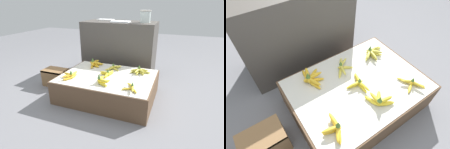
% 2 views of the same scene
% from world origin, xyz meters
% --- Properties ---
extents(ground_plane, '(10.00, 10.00, 0.00)m').
position_xyz_m(ground_plane, '(0.00, 0.00, 0.00)').
color(ground_plane, slate).
extents(display_platform, '(1.10, 0.81, 0.28)m').
position_xyz_m(display_platform, '(0.00, 0.00, 0.14)').
color(display_platform, brown).
rests_on(display_platform, ground_plane).
extents(back_vendor_table, '(1.11, 0.52, 0.81)m').
position_xyz_m(back_vendor_table, '(-0.14, 0.84, 0.41)').
color(back_vendor_table, '#4C4742').
rests_on(back_vendor_table, ground_plane).
extents(wooden_crate, '(0.31, 0.21, 0.23)m').
position_xyz_m(wooden_crate, '(-0.81, 0.05, 0.12)').
color(wooden_crate, olive).
rests_on(wooden_crate, ground_plane).
extents(banana_bunch_front_left, '(0.14, 0.22, 0.10)m').
position_xyz_m(banana_bunch_front_left, '(-0.37, -0.22, 0.31)').
color(banana_bunch_front_left, gold).
rests_on(banana_bunch_front_left, display_platform).
extents(banana_bunch_front_midleft, '(0.17, 0.18, 0.11)m').
position_xyz_m(banana_bunch_front_midleft, '(0.02, -0.23, 0.31)').
color(banana_bunch_front_midleft, yellow).
rests_on(banana_bunch_front_midleft, display_platform).
extents(banana_bunch_front_midright, '(0.17, 0.22, 0.08)m').
position_xyz_m(banana_bunch_front_midright, '(0.35, -0.25, 0.30)').
color(banana_bunch_front_midright, gold).
rests_on(banana_bunch_front_midright, display_platform).
extents(banana_bunch_middle_midleft, '(0.16, 0.22, 0.09)m').
position_xyz_m(banana_bunch_middle_midleft, '(-0.00, -0.01, 0.31)').
color(banana_bunch_middle_midleft, yellow).
rests_on(banana_bunch_middle_midleft, display_platform).
extents(banana_bunch_back_left, '(0.17, 0.27, 0.11)m').
position_xyz_m(banana_bunch_back_left, '(-0.30, 0.25, 0.31)').
color(banana_bunch_back_left, gold).
rests_on(banana_bunch_back_left, display_platform).
extents(banana_bunch_back_midleft, '(0.19, 0.22, 0.09)m').
position_xyz_m(banana_bunch_back_midleft, '(-0.01, 0.22, 0.31)').
color(banana_bunch_back_midleft, '#DBCC4C').
rests_on(banana_bunch_back_midleft, display_platform).
extents(banana_bunch_back_midright, '(0.25, 0.17, 0.10)m').
position_xyz_m(banana_bunch_back_midright, '(0.33, 0.20, 0.31)').
color(banana_bunch_back_midright, gold).
rests_on(banana_bunch_back_midright, display_platform).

